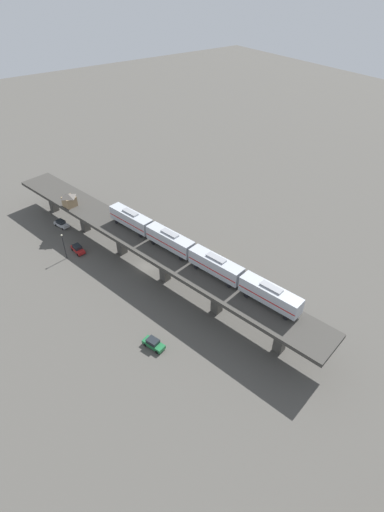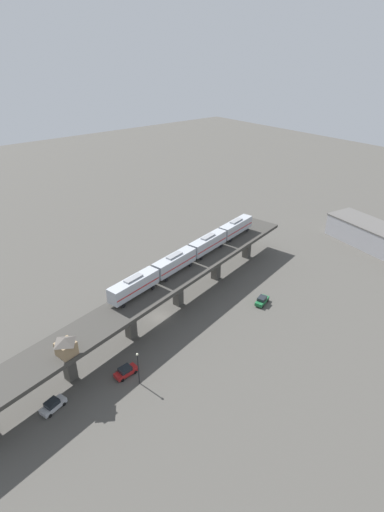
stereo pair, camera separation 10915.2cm
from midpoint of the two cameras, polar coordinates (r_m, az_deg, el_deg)
The scene contains 10 objects.
ground_plane at distance 74.54m, azimuth -37.71°, elevation -29.40°, with size 400.00×400.00×0.00m, color #4C4944.
elevated_viaduct at distance 69.58m, azimuth -39.64°, elevation -26.18°, with size 27.61×91.70×7.86m.
subway_train at distance 68.83m, azimuth -29.87°, elevation -18.72°, with size 13.24×49.27×4.45m.
signal_hut at distance 71.27m, azimuth -61.97°, elevation -32.07°, with size 3.83×3.83×3.40m.
street_car_green at distance 66.73m, azimuth -16.21°, elevation -29.97°, with size 3.06×4.74×1.89m.
street_car_red at distance 71.92m, azimuth -51.58°, elevation -37.76°, with size 2.23×4.53×1.89m.
street_car_silver at distance 78.49m, azimuth -62.81°, elevation -37.38°, with size 3.01×4.73×1.89m.
delivery_truck at distance 80.59m, azimuth -32.65°, elevation -20.42°, with size 4.27×7.54×3.20m.
street_lamp at distance 67.53m, azimuth -52.53°, elevation -38.65°, with size 0.44×0.44×6.94m.
warehouse_building at distance 85.40m, azimuth 14.93°, elevation -11.56°, with size 29.82×14.60×6.80m.
Camera 2 is at (60.35, -39.97, 53.57)m, focal length 28.00 mm.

